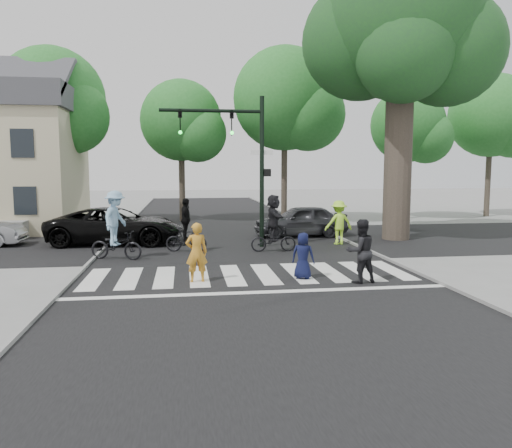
{
  "coord_description": "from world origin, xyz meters",
  "views": [
    {
      "loc": [
        -1.9,
        -13.58,
        3.18
      ],
      "look_at": [
        0.5,
        3.0,
        1.3
      ],
      "focal_mm": 35.0,
      "sensor_mm": 36.0,
      "label": 1
    }
  ],
  "objects_px": {
    "eucalyptus": "(401,31)",
    "traffic_signal": "(241,150)",
    "cyclist_mid": "(186,230)",
    "car_grey": "(300,221)",
    "car_suv": "(116,226)",
    "cyclist_right": "(273,226)",
    "pedestrian_child": "(303,256)",
    "pedestrian_woman": "(197,252)",
    "cyclist_left": "(116,230)",
    "pedestrian_adult": "(361,251)"
  },
  "relations": [
    {
      "from": "eucalyptus",
      "to": "traffic_signal",
      "type": "bearing_deg",
      "value": -168.44
    },
    {
      "from": "cyclist_mid",
      "to": "car_grey",
      "type": "distance_m",
      "value": 6.43
    },
    {
      "from": "traffic_signal",
      "to": "car_suv",
      "type": "relative_size",
      "value": 1.08
    },
    {
      "from": "traffic_signal",
      "to": "cyclist_right",
      "type": "distance_m",
      "value": 3.35
    },
    {
      "from": "eucalyptus",
      "to": "pedestrian_child",
      "type": "relative_size",
      "value": 9.64
    },
    {
      "from": "pedestrian_woman",
      "to": "traffic_signal",
      "type": "bearing_deg",
      "value": -113.4
    },
    {
      "from": "traffic_signal",
      "to": "cyclist_left",
      "type": "bearing_deg",
      "value": -155.91
    },
    {
      "from": "eucalyptus",
      "to": "car_grey",
      "type": "xyz_separation_m",
      "value": [
        -4.06,
        1.36,
        -8.35
      ]
    },
    {
      "from": "cyclist_left",
      "to": "pedestrian_adult",
      "type": "bearing_deg",
      "value": -32.79
    },
    {
      "from": "traffic_signal",
      "to": "eucalyptus",
      "type": "relative_size",
      "value": 0.46
    },
    {
      "from": "eucalyptus",
      "to": "cyclist_mid",
      "type": "xyz_separation_m",
      "value": [
        -9.38,
        -2.26,
        -8.24
      ]
    },
    {
      "from": "car_grey",
      "to": "car_suv",
      "type": "bearing_deg",
      "value": -83.97
    },
    {
      "from": "pedestrian_adult",
      "to": "pedestrian_child",
      "type": "bearing_deg",
      "value": -36.0
    },
    {
      "from": "pedestrian_woman",
      "to": "pedestrian_child",
      "type": "xyz_separation_m",
      "value": [
        3.04,
        -0.04,
        -0.16
      ]
    },
    {
      "from": "pedestrian_adult",
      "to": "cyclist_left",
      "type": "height_order",
      "value": "cyclist_left"
    },
    {
      "from": "eucalyptus",
      "to": "car_grey",
      "type": "bearing_deg",
      "value": 161.49
    },
    {
      "from": "cyclist_mid",
      "to": "cyclist_right",
      "type": "bearing_deg",
      "value": -7.23
    },
    {
      "from": "pedestrian_woman",
      "to": "cyclist_left",
      "type": "relative_size",
      "value": 0.7
    },
    {
      "from": "cyclist_right",
      "to": "car_grey",
      "type": "xyz_separation_m",
      "value": [
        2.01,
        4.04,
        -0.24
      ]
    },
    {
      "from": "car_grey",
      "to": "eucalyptus",
      "type": "bearing_deg",
      "value": 69.3
    },
    {
      "from": "cyclist_right",
      "to": "cyclist_mid",
      "type": "bearing_deg",
      "value": 172.77
    },
    {
      "from": "pedestrian_woman",
      "to": "pedestrian_adult",
      "type": "xyz_separation_m",
      "value": [
        4.5,
        -0.75,
        0.05
      ]
    },
    {
      "from": "cyclist_right",
      "to": "car_suv",
      "type": "relative_size",
      "value": 0.39
    },
    {
      "from": "traffic_signal",
      "to": "pedestrian_woman",
      "type": "xyz_separation_m",
      "value": [
        -1.93,
        -5.94,
        -3.06
      ]
    },
    {
      "from": "pedestrian_woman",
      "to": "eucalyptus",
      "type": "bearing_deg",
      "value": -146.27
    },
    {
      "from": "pedestrian_woman",
      "to": "cyclist_right",
      "type": "relative_size",
      "value": 0.77
    },
    {
      "from": "pedestrian_child",
      "to": "car_grey",
      "type": "bearing_deg",
      "value": -78.67
    },
    {
      "from": "pedestrian_child",
      "to": "cyclist_left",
      "type": "distance_m",
      "value": 6.95
    },
    {
      "from": "cyclist_mid",
      "to": "car_suv",
      "type": "bearing_deg",
      "value": 139.97
    },
    {
      "from": "pedestrian_adult",
      "to": "traffic_signal",
      "type": "bearing_deg",
      "value": -79.05
    },
    {
      "from": "pedestrian_woman",
      "to": "cyclist_left",
      "type": "xyz_separation_m",
      "value": [
        -2.69,
        3.88,
        0.21
      ]
    },
    {
      "from": "traffic_signal",
      "to": "car_suv",
      "type": "distance_m",
      "value": 6.2
    },
    {
      "from": "pedestrian_woman",
      "to": "cyclist_mid",
      "type": "xyz_separation_m",
      "value": [
        -0.27,
        5.16,
        0.01
      ]
    },
    {
      "from": "eucalyptus",
      "to": "pedestrian_woman",
      "type": "height_order",
      "value": "eucalyptus"
    },
    {
      "from": "cyclist_mid",
      "to": "car_suv",
      "type": "distance_m",
      "value": 3.78
    },
    {
      "from": "cyclist_left",
      "to": "car_grey",
      "type": "xyz_separation_m",
      "value": [
        7.74,
        4.89,
        -0.31
      ]
    },
    {
      "from": "cyclist_left",
      "to": "cyclist_right",
      "type": "xyz_separation_m",
      "value": [
        5.73,
        0.86,
        -0.07
      ]
    },
    {
      "from": "car_suv",
      "to": "cyclist_left",
      "type": "bearing_deg",
      "value": -168.02
    },
    {
      "from": "cyclist_mid",
      "to": "pedestrian_adult",
      "type": "bearing_deg",
      "value": -51.1
    },
    {
      "from": "cyclist_left",
      "to": "eucalyptus",
      "type": "bearing_deg",
      "value": 16.67
    },
    {
      "from": "eucalyptus",
      "to": "cyclist_left",
      "type": "distance_m",
      "value": 14.71
    },
    {
      "from": "cyclist_left",
      "to": "cyclist_mid",
      "type": "height_order",
      "value": "cyclist_left"
    },
    {
      "from": "eucalyptus",
      "to": "pedestrian_child",
      "type": "xyz_separation_m",
      "value": [
        -6.07,
        -7.45,
        -8.41
      ]
    },
    {
      "from": "cyclist_left",
      "to": "cyclist_mid",
      "type": "distance_m",
      "value": 2.75
    },
    {
      "from": "cyclist_left",
      "to": "cyclist_mid",
      "type": "bearing_deg",
      "value": 27.81
    },
    {
      "from": "eucalyptus",
      "to": "pedestrian_adult",
      "type": "bearing_deg",
      "value": -119.44
    },
    {
      "from": "pedestrian_adult",
      "to": "car_suv",
      "type": "xyz_separation_m",
      "value": [
        -7.66,
        8.34,
        -0.12
      ]
    },
    {
      "from": "car_grey",
      "to": "pedestrian_child",
      "type": "bearing_deg",
      "value": -15.02
    },
    {
      "from": "pedestrian_adult",
      "to": "cyclist_left",
      "type": "relative_size",
      "value": 0.74
    },
    {
      "from": "pedestrian_woman",
      "to": "cyclist_mid",
      "type": "bearing_deg",
      "value": -92.44
    }
  ]
}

